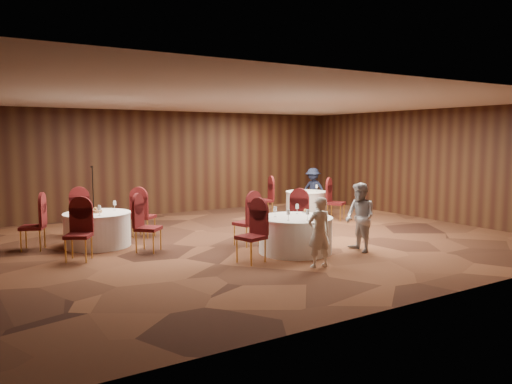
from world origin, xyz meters
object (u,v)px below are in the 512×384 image
woman_a (319,232)px  man_c (313,189)px  woman_b (360,217)px  table_right (306,203)px  mic_stand (94,207)px  table_left (98,229)px  table_main (295,234)px

woman_a → man_c: bearing=-121.6°
woman_b → table_right: bearing=163.3°
mic_stand → woman_b: bearing=-58.9°
mic_stand → man_c: bearing=-9.7°
table_left → table_right: bearing=9.2°
mic_stand → woman_b: 7.47m
table_left → woman_b: woman_b is taller
table_main → man_c: bearing=48.2°
table_left → mic_stand: bearing=77.6°
table_right → woman_b: size_ratio=0.88×
woman_a → woman_b: 1.61m
table_main → woman_b: 1.40m
table_left → table_right: size_ratio=1.13×
table_left → woman_b: size_ratio=1.00×
table_right → man_c: man_c is taller
man_c → table_right: bearing=-72.3°
table_main → table_right: 5.03m
table_left → mic_stand: size_ratio=0.90×
woman_a → table_left: bearing=-47.1°
woman_b → man_c: 5.98m
woman_b → mic_stand: bearing=-140.9°
table_main → woman_a: size_ratio=1.19×
man_c → woman_b: bearing=-52.4°
table_left → table_right: 6.67m
table_main → man_c: 6.13m
woman_b → man_c: woman_b is taller
table_right → mic_stand: bearing=162.4°
table_left → woman_a: size_ratio=1.11×
table_main → woman_b: woman_b is taller
table_left → man_c: 7.63m
table_right → table_main: bearing=-130.2°
table_right → man_c: size_ratio=0.91×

